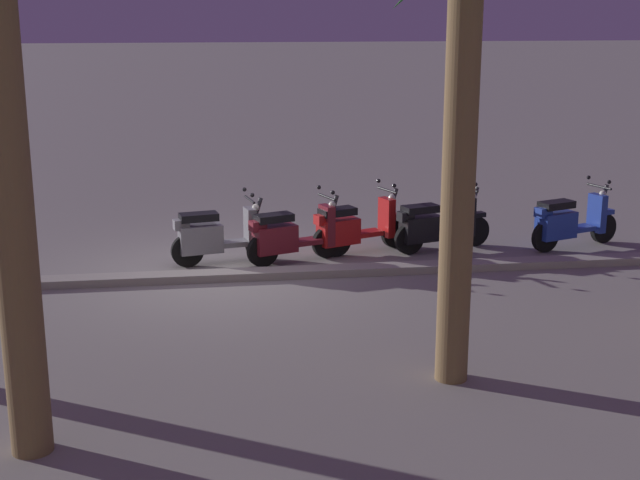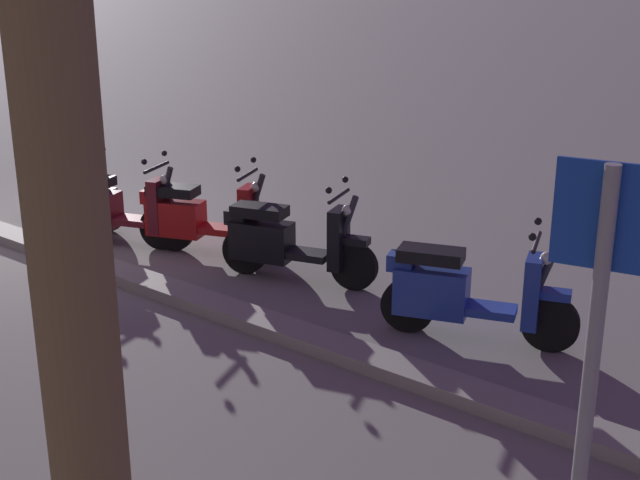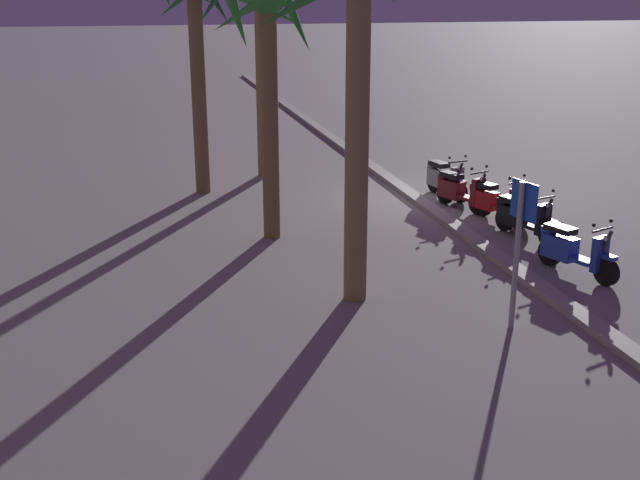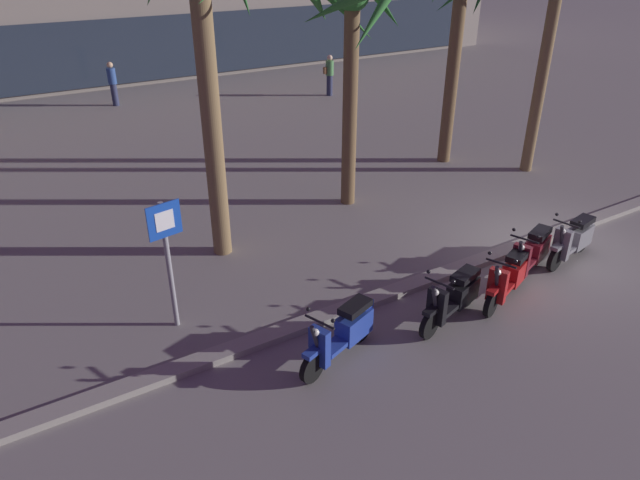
{
  "view_description": "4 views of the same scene",
  "coord_description": "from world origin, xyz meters",
  "px_view_note": "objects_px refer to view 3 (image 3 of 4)",
  "views": [
    {
      "loc": [
        0.4,
        13.29,
        3.97
      ],
      "look_at": [
        -1.04,
        3.09,
        1.3
      ],
      "focal_mm": 50.09,
      "sensor_mm": 36.0,
      "label": 1
    },
    {
      "loc": [
        -9.49,
        5.86,
        3.43
      ],
      "look_at": [
        -5.54,
        0.95,
        1.34
      ],
      "focal_mm": 48.45,
      "sensor_mm": 36.0,
      "label": 2
    },
    {
      "loc": [
        -18.43,
        7.2,
        5.2
      ],
      "look_at": [
        -5.68,
        4.12,
        0.96
      ],
      "focal_mm": 44.06,
      "sensor_mm": 36.0,
      "label": 3
    },
    {
      "loc": [
        -10.17,
        -7.02,
        6.18
      ],
      "look_at": [
        -5.1,
        1.24,
        1.05
      ],
      "focal_mm": 32.33,
      "sensor_mm": 36.0,
      "label": 4
    }
  ],
  "objects_px": {
    "crossing_sign": "(519,238)",
    "palm_tree_far_corner": "(195,31)",
    "scooter_maroon_lead_nearest": "(460,190)",
    "palm_tree_mid_walkway": "(268,48)",
    "scooter_black_second_in_line": "(522,217)",
    "palm_tree_near_sign": "(260,2)",
    "palm_tree_by_mall_entrance": "(360,23)",
    "scooter_blue_mid_rear": "(572,250)",
    "scooter_red_far_back": "(494,201)",
    "scooter_grey_gap_after_mid": "(444,179)"
  },
  "relations": [
    {
      "from": "palm_tree_near_sign",
      "to": "palm_tree_mid_walkway",
      "type": "bearing_deg",
      "value": 171.96
    },
    {
      "from": "palm_tree_near_sign",
      "to": "palm_tree_far_corner",
      "type": "bearing_deg",
      "value": 129.02
    },
    {
      "from": "scooter_red_far_back",
      "to": "scooter_black_second_in_line",
      "type": "bearing_deg",
      "value": 179.22
    },
    {
      "from": "crossing_sign",
      "to": "palm_tree_by_mall_entrance",
      "type": "xyz_separation_m",
      "value": [
        1.77,
        2.09,
        3.17
      ]
    },
    {
      "from": "scooter_blue_mid_rear",
      "to": "scooter_black_second_in_line",
      "type": "xyz_separation_m",
      "value": [
        2.29,
        -0.15,
        -0.01
      ]
    },
    {
      "from": "crossing_sign",
      "to": "palm_tree_far_corner",
      "type": "xyz_separation_m",
      "value": [
        9.94,
        3.98,
        2.66
      ]
    },
    {
      "from": "palm_tree_far_corner",
      "to": "palm_tree_mid_walkway",
      "type": "bearing_deg",
      "value": -165.95
    },
    {
      "from": "scooter_blue_mid_rear",
      "to": "palm_tree_mid_walkway",
      "type": "xyz_separation_m",
      "value": [
        3.53,
        5.14,
        3.56
      ]
    },
    {
      "from": "scooter_black_second_in_line",
      "to": "scooter_maroon_lead_nearest",
      "type": "height_order",
      "value": "same"
    },
    {
      "from": "crossing_sign",
      "to": "palm_tree_by_mall_entrance",
      "type": "bearing_deg",
      "value": 49.71
    },
    {
      "from": "scooter_blue_mid_rear",
      "to": "palm_tree_mid_walkway",
      "type": "height_order",
      "value": "palm_tree_mid_walkway"
    },
    {
      "from": "crossing_sign",
      "to": "palm_tree_near_sign",
      "type": "relative_size",
      "value": 0.38
    },
    {
      "from": "scooter_blue_mid_rear",
      "to": "scooter_red_far_back",
      "type": "height_order",
      "value": "same"
    },
    {
      "from": "crossing_sign",
      "to": "palm_tree_mid_walkway",
      "type": "xyz_separation_m",
      "value": [
        5.61,
        2.89,
        2.51
      ]
    },
    {
      "from": "scooter_red_far_back",
      "to": "scooter_grey_gap_after_mid",
      "type": "height_order",
      "value": "same"
    },
    {
      "from": "scooter_blue_mid_rear",
      "to": "scooter_maroon_lead_nearest",
      "type": "xyz_separation_m",
      "value": [
        4.78,
        0.23,
        -0.01
      ]
    },
    {
      "from": "scooter_blue_mid_rear",
      "to": "crossing_sign",
      "type": "bearing_deg",
      "value": 132.77
    },
    {
      "from": "scooter_black_second_in_line",
      "to": "palm_tree_by_mall_entrance",
      "type": "height_order",
      "value": "palm_tree_by_mall_entrance"
    },
    {
      "from": "palm_tree_near_sign",
      "to": "scooter_maroon_lead_nearest",
      "type": "bearing_deg",
      "value": -138.73
    },
    {
      "from": "scooter_black_second_in_line",
      "to": "palm_tree_far_corner",
      "type": "height_order",
      "value": "palm_tree_far_corner"
    },
    {
      "from": "scooter_grey_gap_after_mid",
      "to": "palm_tree_by_mall_entrance",
      "type": "height_order",
      "value": "palm_tree_by_mall_entrance"
    },
    {
      "from": "scooter_black_second_in_line",
      "to": "scooter_maroon_lead_nearest",
      "type": "relative_size",
      "value": 1.0
    },
    {
      "from": "scooter_red_far_back",
      "to": "palm_tree_mid_walkway",
      "type": "distance_m",
      "value": 6.4
    },
    {
      "from": "scooter_black_second_in_line",
      "to": "scooter_maroon_lead_nearest",
      "type": "xyz_separation_m",
      "value": [
        2.48,
        0.38,
        0.01
      ]
    },
    {
      "from": "scooter_black_second_in_line",
      "to": "scooter_maroon_lead_nearest",
      "type": "distance_m",
      "value": 2.51
    },
    {
      "from": "scooter_maroon_lead_nearest",
      "to": "crossing_sign",
      "type": "bearing_deg",
      "value": 163.63
    },
    {
      "from": "scooter_maroon_lead_nearest",
      "to": "palm_tree_mid_walkway",
      "type": "bearing_deg",
      "value": 104.22
    },
    {
      "from": "crossing_sign",
      "to": "scooter_black_second_in_line",
      "type": "bearing_deg",
      "value": -28.74
    },
    {
      "from": "scooter_maroon_lead_nearest",
      "to": "palm_tree_far_corner",
      "type": "xyz_separation_m",
      "value": [
        3.09,
        5.99,
        3.71
      ]
    },
    {
      "from": "scooter_maroon_lead_nearest",
      "to": "palm_tree_by_mall_entrance",
      "type": "bearing_deg",
      "value": 141.03
    },
    {
      "from": "scooter_black_second_in_line",
      "to": "scooter_blue_mid_rear",
      "type": "bearing_deg",
      "value": 176.2
    },
    {
      "from": "scooter_maroon_lead_nearest",
      "to": "palm_tree_by_mall_entrance",
      "type": "distance_m",
      "value": 7.78
    },
    {
      "from": "palm_tree_far_corner",
      "to": "palm_tree_by_mall_entrance",
      "type": "xyz_separation_m",
      "value": [
        -8.17,
        -1.88,
        0.5
      ]
    },
    {
      "from": "crossing_sign",
      "to": "palm_tree_far_corner",
      "type": "height_order",
      "value": "palm_tree_far_corner"
    },
    {
      "from": "scooter_grey_gap_after_mid",
      "to": "palm_tree_far_corner",
      "type": "xyz_separation_m",
      "value": [
        1.89,
        6.08,
        3.71
      ]
    },
    {
      "from": "scooter_black_second_in_line",
      "to": "scooter_red_far_back",
      "type": "xyz_separation_m",
      "value": [
        1.39,
        -0.02,
        -0.0
      ]
    },
    {
      "from": "crossing_sign",
      "to": "palm_tree_by_mall_entrance",
      "type": "height_order",
      "value": "palm_tree_by_mall_entrance"
    },
    {
      "from": "scooter_black_second_in_line",
      "to": "palm_tree_near_sign",
      "type": "xyz_separation_m",
      "value": [
        7.13,
        4.46,
        4.37
      ]
    },
    {
      "from": "scooter_maroon_lead_nearest",
      "to": "scooter_black_second_in_line",
      "type": "bearing_deg",
      "value": -171.25
    },
    {
      "from": "palm_tree_by_mall_entrance",
      "to": "palm_tree_near_sign",
      "type": "xyz_separation_m",
      "value": [
        9.72,
        -0.03,
        0.15
      ]
    },
    {
      "from": "scooter_maroon_lead_nearest",
      "to": "palm_tree_near_sign",
      "type": "height_order",
      "value": "palm_tree_near_sign"
    },
    {
      "from": "scooter_blue_mid_rear",
      "to": "palm_tree_mid_walkway",
      "type": "relative_size",
      "value": 0.32
    },
    {
      "from": "palm_tree_far_corner",
      "to": "crossing_sign",
      "type": "bearing_deg",
      "value": -158.21
    },
    {
      "from": "scooter_blue_mid_rear",
      "to": "palm_tree_far_corner",
      "type": "relative_size",
      "value": 0.31
    },
    {
      "from": "scooter_blue_mid_rear",
      "to": "palm_tree_near_sign",
      "type": "height_order",
      "value": "palm_tree_near_sign"
    },
    {
      "from": "palm_tree_far_corner",
      "to": "palm_tree_near_sign",
      "type": "height_order",
      "value": "palm_tree_near_sign"
    },
    {
      "from": "scooter_maroon_lead_nearest",
      "to": "palm_tree_by_mall_entrance",
      "type": "height_order",
      "value": "palm_tree_by_mall_entrance"
    },
    {
      "from": "scooter_black_second_in_line",
      "to": "scooter_red_far_back",
      "type": "distance_m",
      "value": 1.39
    },
    {
      "from": "scooter_blue_mid_rear",
      "to": "scooter_red_far_back",
      "type": "xyz_separation_m",
      "value": [
        3.69,
        -0.17,
        -0.01
      ]
    },
    {
      "from": "scooter_red_far_back",
      "to": "palm_tree_mid_walkway",
      "type": "bearing_deg",
      "value": 91.66
    }
  ]
}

